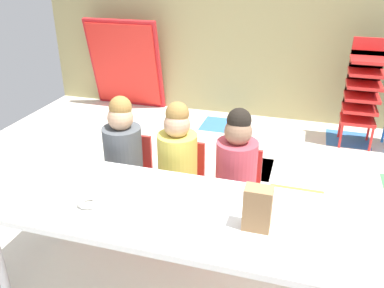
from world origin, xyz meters
name	(u,v)px	position (x,y,z in m)	size (l,w,h in m)	color
ground_plane	(227,226)	(0.00, 0.01, -0.01)	(5.45, 4.50, 0.02)	silver
craft_table	(169,214)	(-0.18, -0.67, 0.52)	(1.95, 0.70, 0.57)	white
seated_child_near_camera	(123,148)	(-0.72, -0.09, 0.55)	(0.33, 0.33, 0.92)	red
seated_child_middle_seat	(178,156)	(-0.33, -0.09, 0.55)	(0.32, 0.31, 0.92)	red
seated_child_far_right	(237,164)	(0.06, -0.09, 0.55)	(0.32, 0.31, 0.92)	red
kid_chair_red_stack	(363,88)	(0.95, 1.74, 0.58)	(0.32, 0.30, 1.04)	red
folded_activity_table	(125,65)	(-1.71, 2.05, 0.54)	(0.90, 0.29, 1.09)	red
paper_bag_brown	(258,208)	(0.28, -0.72, 0.68)	(0.13, 0.09, 0.22)	#9E754C
paper_plate_near_edge	(89,205)	(-0.58, -0.79, 0.57)	(0.18, 0.18, 0.01)	white
paper_plate_center_table	(143,208)	(-0.30, -0.73, 0.57)	(0.18, 0.18, 0.01)	white
donut_powdered_on_plate	(89,201)	(-0.58, -0.79, 0.59)	(0.12, 0.12, 0.04)	white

